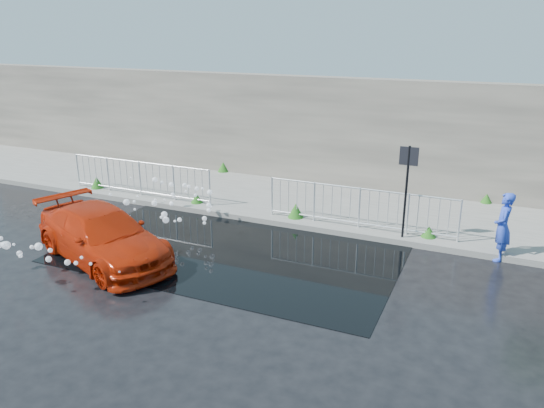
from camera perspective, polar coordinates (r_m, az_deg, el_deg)
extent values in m
plane|color=black|center=(12.52, -8.33, -6.20)|extent=(90.00, 90.00, 0.00)
cube|color=slate|center=(16.64, 0.70, 0.63)|extent=(30.00, 4.00, 0.15)
cube|color=slate|center=(14.91, -2.30, -1.53)|extent=(30.00, 0.25, 0.16)
cube|color=#524C45|center=(18.17, 3.46, 8.09)|extent=(30.00, 0.60, 3.50)
cube|color=black|center=(13.08, -4.16, -4.90)|extent=(8.00, 5.00, 0.01)
cylinder|color=black|center=(13.42, 14.18, 0.86)|extent=(0.06, 0.06, 2.50)
cube|color=black|center=(13.16, 14.52, 5.01)|extent=(0.45, 0.04, 0.45)
cylinder|color=silver|center=(18.65, -20.15, 3.46)|extent=(0.05, 0.05, 1.10)
cylinder|color=silver|center=(15.69, -6.71, 1.77)|extent=(0.05, 0.05, 1.10)
cylinder|color=silver|center=(16.92, -14.14, 4.40)|extent=(5.00, 0.04, 0.04)
cylinder|color=silver|center=(17.17, -13.90, 1.33)|extent=(5.00, 0.04, 0.04)
cylinder|color=silver|center=(14.81, 0.00, 0.88)|extent=(0.05, 0.05, 1.10)
cylinder|color=silver|center=(13.70, 19.53, -1.73)|extent=(0.05, 0.05, 1.10)
cylinder|color=silver|center=(13.89, 9.49, 1.65)|extent=(5.00, 0.04, 0.04)
cylinder|color=silver|center=(14.19, 9.29, -2.02)|extent=(5.00, 0.04, 0.04)
cone|color=#1B4813|center=(18.31, -18.32, 2.23)|extent=(0.40, 0.40, 0.38)
cone|color=#1B4813|center=(16.10, -8.11, 0.62)|extent=(0.36, 0.36, 0.28)
cone|color=#1B4813|center=(14.72, 2.57, -0.70)|extent=(0.44, 0.44, 0.40)
cone|color=#1B4813|center=(13.94, 16.51, -2.86)|extent=(0.38, 0.38, 0.28)
cone|color=#1B4813|center=(19.47, -5.26, 4.01)|extent=(0.42, 0.42, 0.35)
cone|color=#1B4813|center=(17.19, 22.08, 0.58)|extent=(0.34, 0.34, 0.28)
sphere|color=white|center=(14.34, -15.08, -1.31)|extent=(0.06, 0.06, 0.06)
sphere|color=white|center=(14.51, -7.50, 1.65)|extent=(0.09, 0.09, 0.09)
sphere|color=white|center=(15.01, -8.94, 1.87)|extent=(0.11, 0.11, 0.11)
sphere|color=white|center=(14.53, -9.25, 1.34)|extent=(0.07, 0.07, 0.07)
sphere|color=white|center=(13.31, -6.82, -0.68)|extent=(0.11, 0.11, 0.11)
sphere|color=white|center=(13.41, -13.28, -3.38)|extent=(0.14, 0.14, 0.14)
sphere|color=white|center=(14.61, -17.25, -0.54)|extent=(0.08, 0.08, 0.08)
sphere|color=white|center=(14.28, -12.45, 0.45)|extent=(0.07, 0.07, 0.07)
sphere|color=white|center=(14.37, -6.71, 1.25)|extent=(0.16, 0.16, 0.16)
sphere|color=white|center=(14.34, -14.55, -0.55)|extent=(0.07, 0.07, 0.07)
sphere|color=white|center=(13.79, -6.54, -0.29)|extent=(0.06, 0.06, 0.06)
sphere|color=white|center=(13.87, -11.51, -1.11)|extent=(0.16, 0.16, 0.16)
sphere|color=white|center=(16.07, -14.92, 2.73)|extent=(0.06, 0.06, 0.06)
sphere|color=white|center=(13.73, -11.82, -1.41)|extent=(0.08, 0.08, 0.08)
sphere|color=white|center=(13.46, -10.41, -1.82)|extent=(0.06, 0.06, 0.06)
sphere|color=white|center=(13.68, -6.82, -0.13)|extent=(0.13, 0.13, 0.13)
sphere|color=white|center=(15.59, -11.76, 2.29)|extent=(0.10, 0.10, 0.10)
sphere|color=white|center=(14.79, -8.09, 1.64)|extent=(0.13, 0.13, 0.13)
sphere|color=white|center=(15.29, -17.00, 0.98)|extent=(0.09, 0.09, 0.09)
sphere|color=white|center=(13.11, -7.28, -2.03)|extent=(0.09, 0.09, 0.09)
sphere|color=white|center=(15.01, -14.26, 0.79)|extent=(0.06, 0.06, 0.06)
sphere|color=white|center=(14.55, -14.59, 0.25)|extent=(0.09, 0.09, 0.09)
sphere|color=white|center=(13.10, -11.06, -4.34)|extent=(0.07, 0.07, 0.07)
sphere|color=white|center=(14.18, -10.76, 0.03)|extent=(0.12, 0.12, 0.12)
sphere|color=white|center=(14.26, -11.48, 0.44)|extent=(0.06, 0.06, 0.06)
sphere|color=white|center=(13.76, -13.75, -3.14)|extent=(0.10, 0.10, 0.10)
sphere|color=white|center=(14.03, -15.76, -2.14)|extent=(0.13, 0.13, 0.13)
sphere|color=white|center=(14.20, -10.80, 0.13)|extent=(0.09, 0.09, 0.09)
sphere|color=white|center=(14.31, -10.63, 1.00)|extent=(0.12, 0.12, 0.12)
sphere|color=white|center=(15.57, -12.50, 2.55)|extent=(0.16, 0.16, 0.16)
sphere|color=white|center=(14.00, -15.73, -2.28)|extent=(0.14, 0.14, 0.14)
sphere|color=white|center=(14.46, -8.24, 0.93)|extent=(0.10, 0.10, 0.10)
sphere|color=white|center=(14.31, -12.54, 0.09)|extent=(0.16, 0.16, 0.16)
sphere|color=white|center=(13.43, -9.92, -1.68)|extent=(0.11, 0.11, 0.11)
sphere|color=white|center=(14.79, -15.39, 0.19)|extent=(0.17, 0.17, 0.17)
sphere|color=white|center=(13.96, -15.27, -3.24)|extent=(0.08, 0.08, 0.08)
sphere|color=white|center=(13.43, -13.16, -4.02)|extent=(0.16, 0.16, 0.16)
sphere|color=white|center=(14.22, -15.90, -2.29)|extent=(0.14, 0.14, 0.14)
sphere|color=white|center=(14.44, -17.54, -1.86)|extent=(0.11, 0.11, 0.11)
sphere|color=white|center=(14.85, -10.79, 2.07)|extent=(0.14, 0.14, 0.14)
sphere|color=white|center=(14.57, -10.56, 0.77)|extent=(0.07, 0.07, 0.07)
sphere|color=white|center=(14.96, -18.44, -0.42)|extent=(0.13, 0.13, 0.13)
sphere|color=white|center=(13.83, -11.35, -1.69)|extent=(0.17, 0.17, 0.17)
sphere|color=white|center=(13.41, -7.28, -1.56)|extent=(0.12, 0.12, 0.12)
sphere|color=white|center=(14.88, -9.38, 2.00)|extent=(0.13, 0.13, 0.13)
sphere|color=white|center=(11.54, -23.82, -4.21)|extent=(0.16, 0.16, 0.16)
sphere|color=white|center=(13.21, -25.52, -4.82)|extent=(0.13, 0.13, 0.13)
sphere|color=white|center=(12.21, -26.67, -3.99)|extent=(0.17, 0.17, 0.17)
sphere|color=white|center=(11.43, -20.34, -5.97)|extent=(0.09, 0.09, 0.09)
sphere|color=white|center=(12.09, -26.89, -3.91)|extent=(0.12, 0.12, 0.12)
sphere|color=white|center=(11.66, -25.43, -5.07)|extent=(0.08, 0.08, 0.08)
sphere|color=white|center=(11.44, -22.75, -4.61)|extent=(0.09, 0.09, 0.09)
sphere|color=white|center=(12.54, -21.15, -5.88)|extent=(0.13, 0.13, 0.13)
sphere|color=white|center=(11.22, -16.09, -6.98)|extent=(0.07, 0.07, 0.07)
sphere|color=white|center=(12.09, -26.02, -3.94)|extent=(0.06, 0.06, 0.06)
sphere|color=white|center=(11.18, -19.81, -5.43)|extent=(0.06, 0.06, 0.06)
sphere|color=white|center=(12.79, -22.89, -5.49)|extent=(0.14, 0.14, 0.14)
sphere|color=white|center=(12.78, -24.42, -4.24)|extent=(0.09, 0.09, 0.09)
sphere|color=white|center=(13.14, -27.22, -3.94)|extent=(0.13, 0.13, 0.13)
sphere|color=white|center=(13.08, -27.13, -3.31)|extent=(0.09, 0.09, 0.09)
sphere|color=white|center=(10.70, -18.93, -6.11)|extent=(0.06, 0.06, 0.06)
imported|color=#B32107|center=(12.90, -17.77, -3.24)|extent=(4.52, 3.13, 1.22)
imported|color=blue|center=(13.32, 23.57, -2.27)|extent=(0.41, 0.61, 1.64)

